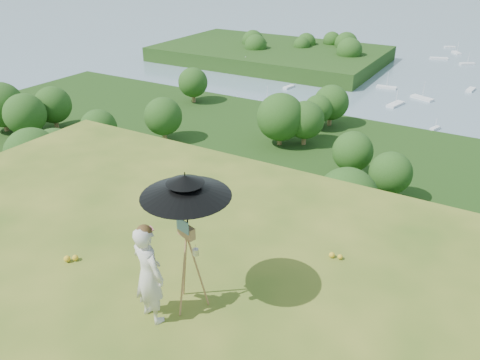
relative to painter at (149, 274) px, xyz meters
The scene contains 12 objects.
ground 1.55m from the painter, 121.58° to the right, with size 14.00×14.00×0.00m, color #3B601B.
forest_slope 45.13m from the painter, 91.17° to the left, with size 140.00×56.00×22.00m, color #17370F.
shoreline_tier 82.54m from the painter, 90.54° to the left, with size 170.00×28.00×8.00m, color #675F52.
peninsula 174.05m from the painter, 116.19° to the left, with size 90.00×60.00×12.00m, color #17370F, non-canonical shape.
slope_trees 37.38m from the painter, 91.17° to the left, with size 110.00×50.00×6.00m, color #1F4414, non-canonical shape.
harbor_town 79.85m from the painter, 90.54° to the left, with size 110.00×22.00×5.00m, color silver, non-canonical shape.
moored_boats 164.07m from the painter, 94.72° to the left, with size 140.00×140.00×0.70m, color white, non-canonical shape.
wildflowers 1.35m from the painter, 128.29° to the right, with size 10.00×10.50×0.12m, color gold, non-canonical shape.
painter is the anchor object (origin of this frame).
field_easel 0.61m from the painter, 56.45° to the left, with size 0.60×0.60×1.59m, color #9C6741, non-canonical shape.
sun_umbrella 1.19m from the painter, 56.97° to the left, with size 1.29×1.29×1.00m, color black, non-canonical shape.
painter_cap 0.76m from the painter, ahead, with size 0.22×0.27×0.10m, color #CA6F70, non-canonical shape.
Camera 1 is at (4.59, -2.88, 5.09)m, focal length 35.00 mm.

